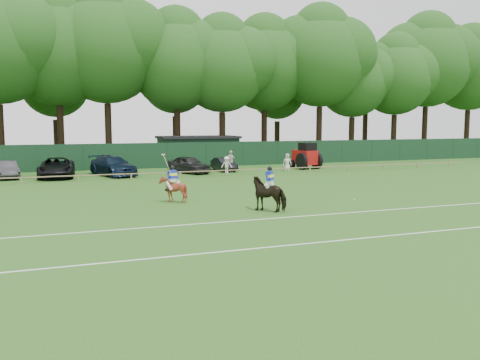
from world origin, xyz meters
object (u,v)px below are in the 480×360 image
hatch_grey (189,165)px  utility_shed (198,150)px  estate_black (224,164)px  spectator_mid (230,162)px  sedan_grey (7,170)px  polo_ball (354,199)px  suv_black (57,168)px  spectator_left (227,165)px  sedan_navy (113,166)px  horse_chestnut (173,189)px  tractor (306,156)px  spectator_right (287,162)px  horse_dark (270,194)px

hatch_grey → utility_shed: (3.43, 8.88, 0.77)m
estate_black → spectator_mid: size_ratio=1.91×
sedan_grey → polo_ball: sedan_grey is taller
suv_black → utility_shed: bearing=34.9°
spectator_left → polo_ball: 17.51m
sedan_grey → spectator_left: size_ratio=2.88×
sedan_navy → suv_black: bearing=161.2°
spectator_left → suv_black: bearing=-174.6°
sedan_grey → estate_black: 18.38m
horse_chestnut → utility_shed: 26.04m
sedan_grey → spectator_mid: 18.57m
horse_chestnut → tractor: tractor is taller
sedan_grey → sedan_navy: (8.26, -0.80, 0.11)m
polo_ball → sedan_grey: bearing=134.7°
suv_black → spectator_mid: 14.76m
polo_ball → spectator_right: bearing=76.2°
horse_chestnut → tractor: 23.26m
suv_black → horse_chestnut: bearing=-65.5°
horse_dark → spectator_mid: 20.07m
suv_black → sedan_navy: sedan_navy is taller
sedan_grey → spectator_right: (23.91, -2.29, 0.10)m
suv_black → spectator_left: 14.24m
sedan_navy → estate_black: (10.12, 0.51, -0.20)m
estate_black → spectator_mid: (0.11, -1.47, 0.37)m
estate_black → polo_ball: 19.55m
spectator_mid → horse_chestnut: bearing=-133.2°
hatch_grey → polo_ball: size_ratio=50.02×
spectator_left → utility_shed: (0.33, 10.16, 0.79)m
spectator_mid → spectator_left: bearing=-145.6°
utility_shed → sedan_grey: bearing=-156.9°
utility_shed → spectator_right: bearing=-60.6°
estate_black → tractor: bearing=-7.4°
spectator_right → tractor: tractor is taller
polo_ball → tractor: 20.19m
spectator_mid → suv_black: bearing=163.5°
estate_black → horse_chestnut: bearing=-121.3°
horse_dark → suv_black: (-9.82, 20.46, -0.06)m
spectator_right → polo_ball: 18.04m
spectator_left → polo_ball: spectator_left is taller
spectator_mid → horse_dark: bearing=-116.7°
horse_dark → sedan_navy: size_ratio=0.36×
hatch_grey → spectator_mid: spectator_mid is taller
estate_black → spectator_left: bearing=-106.0°
spectator_right → tractor: bearing=54.8°
horse_dark → tractor: (13.01, 20.34, 0.33)m
sedan_navy → utility_shed: bearing=22.4°
suv_black → sedan_navy: (4.50, -0.04, 0.01)m
sedan_navy → hatch_grey: size_ratio=1.26×
spectator_mid → utility_shed: bearing=78.9°
sedan_grey → sedan_navy: bearing=-15.6°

